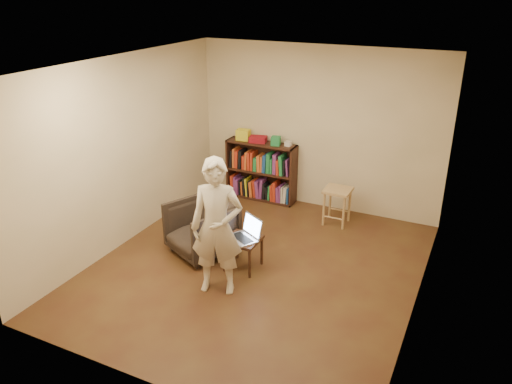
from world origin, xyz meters
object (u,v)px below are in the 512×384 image
at_px(stool, 337,196).
at_px(laptop, 246,234).
at_px(person, 217,227).
at_px(side_table, 243,243).
at_px(bookshelf, 261,174).
at_px(armchair, 201,229).

height_order(stool, laptop, laptop).
distance_m(stool, person, 2.49).
xyz_separation_m(side_table, laptop, (0.03, 0.02, 0.13)).
relative_size(bookshelf, side_table, 2.81).
bearing_deg(person, laptop, 65.04).
height_order(laptop, person, person).
distance_m(armchair, laptop, 0.74).
xyz_separation_m(bookshelf, side_table, (0.75, -2.15, -0.08)).
bearing_deg(laptop, stool, 98.72).
relative_size(side_table, laptop, 0.87).
xyz_separation_m(bookshelf, person, (0.70, -2.72, 0.40)).
bearing_deg(bookshelf, person, -75.55).
height_order(side_table, laptop, laptop).
bearing_deg(armchair, person, -21.21).
distance_m(stool, armchair, 2.17).
distance_m(armchair, person, 1.05).
xyz_separation_m(armchair, side_table, (0.69, -0.11, -0.01)).
relative_size(laptop, person, 0.29).
relative_size(stool, person, 0.34).
bearing_deg(armchair, bookshelf, 116.76).
xyz_separation_m(bookshelf, laptop, (0.78, -2.13, 0.05)).
bearing_deg(side_table, stool, 68.40).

